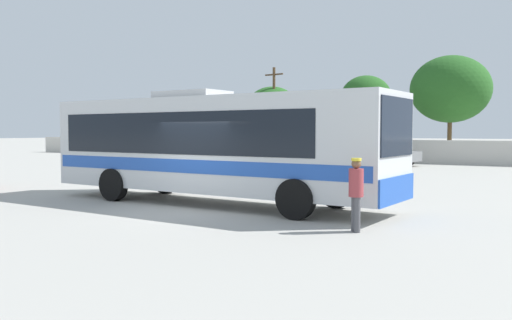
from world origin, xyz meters
TOP-DOWN VIEW (x-y plane):
  - ground_plane at (0.00, 10.00)m, footprint 300.00×300.00m
  - perimeter_wall at (0.00, 26.01)m, footprint 80.00×0.30m
  - coach_bus_silver_blue at (-0.34, 1.58)m, footprint 11.55×3.03m
  - attendant_by_bus_door at (5.17, -0.58)m, footprint 0.46×0.46m
  - parked_car_leftmost_maroon at (-14.78, 22.59)m, footprint 4.63×2.12m
  - parked_car_second_black at (-8.53, 22.29)m, footprint 4.19×2.12m
  - parked_car_third_grey at (-1.54, 22.32)m, footprint 4.42×2.26m
  - utility_pole_near at (-12.85, 27.82)m, footprint 1.80×0.34m
  - roadside_tree_left at (-13.52, 28.71)m, footprint 4.65×4.65m
  - roadside_tree_midleft at (-5.57, 30.02)m, footprint 4.03×4.03m
  - roadside_tree_midright at (1.06, 29.63)m, footprint 5.81×5.81m

SIDE VIEW (x-z plane):
  - ground_plane at x=0.00m, z-range 0.00..0.00m
  - parked_car_second_black at x=-8.53m, z-range 0.05..1.48m
  - parked_car_third_grey at x=-1.54m, z-range 0.05..1.51m
  - parked_car_leftmost_maroon at x=-14.78m, z-range 0.04..1.58m
  - perimeter_wall at x=0.00m, z-range 0.00..1.63m
  - attendant_by_bus_door at x=5.17m, z-range 0.11..1.75m
  - coach_bus_silver_blue at x=-0.34m, z-range 0.12..3.60m
  - utility_pole_near at x=-12.85m, z-range 0.18..7.78m
  - roadside_tree_left at x=-13.52m, z-range 1.06..7.15m
  - roadside_tree_midleft at x=-5.57m, z-range 1.63..8.36m
  - roadside_tree_midright at x=1.06m, z-range 1.43..9.23m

